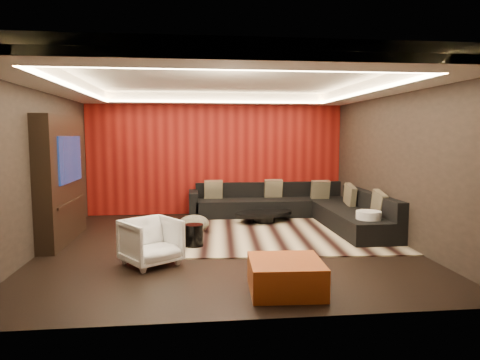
{
  "coord_description": "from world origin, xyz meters",
  "views": [
    {
      "loc": [
        -0.56,
        -7.13,
        1.87
      ],
      "look_at": [
        0.3,
        0.6,
        1.05
      ],
      "focal_mm": 32.0,
      "sensor_mm": 36.0,
      "label": 1
    }
  ],
  "objects": [
    {
      "name": "tv_surround",
      "position": [
        -2.85,
        0.6,
        1.1
      ],
      "size": [
        0.3,
        2.0,
        2.2
      ],
      "primitive_type": "cube",
      "color": "black",
      "rests_on": "ground"
    },
    {
      "name": "sectional_sofa",
      "position": [
        1.73,
        1.86,
        0.26
      ],
      "size": [
        3.65,
        3.5,
        0.75
      ],
      "color": "black",
      "rests_on": "floor"
    },
    {
      "name": "tv_shelf",
      "position": [
        -2.69,
        0.6,
        0.7
      ],
      "size": [
        0.04,
        1.6,
        0.04
      ],
      "primitive_type": "cube",
      "color": "black",
      "rests_on": "ground"
    },
    {
      "name": "wall_left",
      "position": [
        -3.01,
        0.0,
        1.4
      ],
      "size": [
        0.02,
        6.0,
        2.8
      ],
      "primitive_type": "cube",
      "color": "black",
      "rests_on": "ground"
    },
    {
      "name": "red_feature_wall",
      "position": [
        0.0,
        2.97,
        1.4
      ],
      "size": [
        5.98,
        0.05,
        2.78
      ],
      "primitive_type": "cube",
      "color": "#6B0C0A",
      "rests_on": "ground"
    },
    {
      "name": "soffit_back",
      "position": [
        0.0,
        2.7,
        2.69
      ],
      "size": [
        6.0,
        0.6,
        0.22
      ],
      "primitive_type": "cube",
      "color": "silver",
      "rests_on": "ground"
    },
    {
      "name": "tv_screen",
      "position": [
        -2.69,
        0.6,
        1.45
      ],
      "size": [
        0.04,
        1.3,
        0.8
      ],
      "primitive_type": "cube",
      "color": "black",
      "rests_on": "ground"
    },
    {
      "name": "cove_front",
      "position": [
        0.0,
        -2.36,
        2.6
      ],
      "size": [
        4.8,
        0.08,
        0.04
      ],
      "primitive_type": "cube",
      "color": "#FFD899",
      "rests_on": "ground"
    },
    {
      "name": "soffit_left",
      "position": [
        -2.7,
        0.0,
        2.69
      ],
      "size": [
        0.6,
        4.8,
        0.22
      ],
      "primitive_type": "cube",
      "color": "silver",
      "rests_on": "ground"
    },
    {
      "name": "throw_pillows",
      "position": [
        1.83,
        1.89,
        0.62
      ],
      "size": [
        3.2,
        2.75,
        0.5
      ],
      "color": "tan",
      "rests_on": "sectional_sofa"
    },
    {
      "name": "cove_right",
      "position": [
        2.36,
        0.0,
        2.6
      ],
      "size": [
        0.08,
        4.8,
        0.04
      ],
      "primitive_type": "cube",
      "color": "#FFD899",
      "rests_on": "ground"
    },
    {
      "name": "cove_left",
      "position": [
        -2.36,
        0.0,
        2.6
      ],
      "size": [
        0.08,
        4.8,
        0.04
      ],
      "primitive_type": "cube",
      "color": "#FFD899",
      "rests_on": "ground"
    },
    {
      "name": "striped_pouf",
      "position": [
        -0.55,
        0.98,
        0.18
      ],
      "size": [
        0.71,
        0.71,
        0.32
      ],
      "primitive_type": "ellipsoid",
      "rotation": [
        0.0,
        0.0,
        0.24
      ],
      "color": "#B9B190",
      "rests_on": "rug"
    },
    {
      "name": "rug",
      "position": [
        1.2,
        0.59,
        0.01
      ],
      "size": [
        4.17,
        3.24,
        0.02
      ],
      "primitive_type": "cube",
      "rotation": [
        0.0,
        0.0,
        -0.06
      ],
      "color": "#C9B893",
      "rests_on": "floor"
    },
    {
      "name": "coffee_table",
      "position": [
        0.94,
        1.76,
        0.13
      ],
      "size": [
        1.64,
        1.64,
        0.22
      ],
      "primitive_type": "cylinder",
      "rotation": [
        0.0,
        0.0,
        0.32
      ],
      "color": "black",
      "rests_on": "rug"
    },
    {
      "name": "floor",
      "position": [
        0.0,
        0.0,
        -0.01
      ],
      "size": [
        6.0,
        6.0,
        0.02
      ],
      "primitive_type": "cube",
      "color": "black",
      "rests_on": "ground"
    },
    {
      "name": "wall_back",
      "position": [
        0.0,
        3.01,
        1.4
      ],
      "size": [
        6.0,
        0.02,
        2.8
      ],
      "primitive_type": "cube",
      "color": "black",
      "rests_on": "ground"
    },
    {
      "name": "cove_back",
      "position": [
        0.0,
        2.36,
        2.6
      ],
      "size": [
        4.8,
        0.08,
        0.04
      ],
      "primitive_type": "cube",
      "color": "#FFD899",
      "rests_on": "ground"
    },
    {
      "name": "wall_right",
      "position": [
        3.01,
        0.0,
        1.4
      ],
      "size": [
        0.02,
        6.0,
        2.8
      ],
      "primitive_type": "cube",
      "color": "black",
      "rests_on": "ground"
    },
    {
      "name": "white_side_table",
      "position": [
        2.5,
        -0.04,
        0.27
      ],
      "size": [
        0.44,
        0.44,
        0.54
      ],
      "primitive_type": "cylinder",
      "rotation": [
        0.0,
        0.0,
        -0.02
      ],
      "color": "white",
      "rests_on": "floor"
    },
    {
      "name": "drum_stool",
      "position": [
        -0.55,
        -0.09,
        0.2
      ],
      "size": [
        0.32,
        0.32,
        0.37
      ],
      "primitive_type": "cylinder",
      "rotation": [
        0.0,
        0.0,
        -0.03
      ],
      "color": "black",
      "rests_on": "rug"
    },
    {
      "name": "armchair",
      "position": [
        -1.17,
        -1.0,
        0.34
      ],
      "size": [
        1.01,
        1.02,
        0.67
      ],
      "primitive_type": "imported",
      "rotation": [
        0.0,
        0.0,
        0.61
      ],
      "color": "white",
      "rests_on": "floor"
    },
    {
      "name": "soffit_right",
      "position": [
        2.7,
        0.0,
        2.69
      ],
      "size": [
        0.6,
        4.8,
        0.22
      ],
      "primitive_type": "cube",
      "color": "silver",
      "rests_on": "ground"
    },
    {
      "name": "orange_ottoman",
      "position": [
        0.54,
        -2.25,
        0.19
      ],
      "size": [
        0.9,
        0.9,
        0.38
      ],
      "primitive_type": "cube",
      "rotation": [
        0.0,
        0.0,
        -0.05
      ],
      "color": "#8B3912",
      "rests_on": "floor"
    },
    {
      "name": "ceiling",
      "position": [
        0.0,
        0.0,
        2.81
      ],
      "size": [
        6.0,
        6.0,
        0.02
      ],
      "primitive_type": "cube",
      "color": "silver",
      "rests_on": "ground"
    },
    {
      "name": "soffit_front",
      "position": [
        0.0,
        -2.7,
        2.69
      ],
      "size": [
        6.0,
        0.6,
        0.22
      ],
      "primitive_type": "cube",
      "color": "silver",
      "rests_on": "ground"
    }
  ]
}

